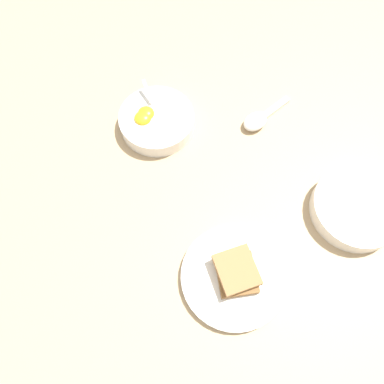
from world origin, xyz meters
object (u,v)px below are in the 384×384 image
at_px(soup_spoon, 259,119).
at_px(congee_bowl, 356,208).
at_px(toast_plate, 234,277).
at_px(egg_bowl, 156,120).
at_px(toast_sandwich, 237,272).

height_order(soup_spoon, congee_bowl, congee_bowl).
distance_m(toast_plate, soup_spoon, 0.37).
xyz_separation_m(egg_bowl, congee_bowl, (-0.38, -0.29, -0.00)).
distance_m(egg_bowl, toast_plate, 0.39).
bearing_deg(egg_bowl, toast_sandwich, 179.66).
relative_size(egg_bowl, soup_spoon, 1.20).
bearing_deg(toast_plate, toast_sandwich, -71.11).
xyz_separation_m(toast_sandwich, soup_spoon, (0.30, -0.22, -0.02)).
height_order(egg_bowl, toast_plate, egg_bowl).
xyz_separation_m(toast_plate, soup_spoon, (0.30, -0.23, 0.00)).
relative_size(egg_bowl, congee_bowl, 0.94).
bearing_deg(congee_bowl, egg_bowl, 37.20).
xyz_separation_m(egg_bowl, toast_sandwich, (-0.39, 0.00, 0.01)).
bearing_deg(soup_spoon, egg_bowl, 66.68).
height_order(toast_sandwich, congee_bowl, toast_sandwich).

